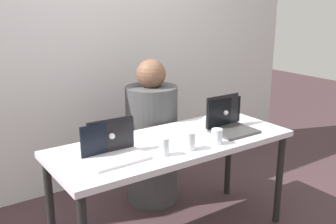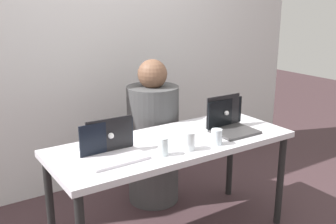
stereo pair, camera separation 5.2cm
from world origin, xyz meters
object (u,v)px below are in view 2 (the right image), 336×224
Objects in this scene: laptop_front_left at (113,151)px; laptop_back_right at (218,119)px; laptop_back_left at (105,142)px; laptop_front_right at (230,124)px; water_glass_left at (163,148)px; water_glass_right at (217,138)px; water_glass_center at (189,142)px; person_at_center at (153,140)px.

laptop_back_right is (0.91, 0.14, 0.00)m from laptop_front_left.
laptop_front_right reaches higher than laptop_back_left.
water_glass_left is at bearing -26.59° from laptop_front_left.
water_glass_center reaches higher than water_glass_right.
laptop_back_left is 0.37m from water_glass_left.
laptop_front_right is (0.89, -0.15, 0.00)m from laptop_back_left.
laptop_back_right is at bearing 115.74° from person_at_center.
water_glass_right is (-0.26, -0.30, -0.00)m from laptop_back_right.
laptop_front_left is at bearing 155.04° from water_glass_left.
water_glass_center is at bearing 70.90° from person_at_center.
laptop_back_left reaches higher than laptop_front_left.
water_glass_left is (-0.65, -0.26, 0.00)m from laptop_back_right.
laptop_front_right reaches higher than laptop_back_right.
water_glass_right is (0.64, -0.30, -0.01)m from laptop_back_left.
water_glass_left is at bearing 58.49° from person_at_center.
water_glass_right is 0.87× the size of water_glass_center.
laptop_front_left is at bearing 38.90° from person_at_center.
person_at_center is at bearing -142.06° from laptop_back_left.
laptop_front_right is 0.65m from water_glass_left.
laptop_back_right is 0.90m from laptop_back_left.
laptop_front_right is 2.68× the size of water_glass_left.
person_at_center is 3.41× the size of laptop_back_right.
laptop_back_left is 0.70m from water_glass_right.
water_glass_center is at bearing 25.68° from laptop_back_right.
water_glass_center is (-0.47, -0.27, 0.00)m from laptop_back_right.
water_glass_right is at bearing -148.84° from laptop_front_right.
water_glass_center is at bearing -164.02° from laptop_front_right.
laptop_front_left is at bearing 179.76° from laptop_front_right.
laptop_front_right is at bearing -2.22° from laptop_front_left.
person_at_center is 0.60m from laptop_back_right.
laptop_front_left is 1.19× the size of laptop_back_left.
water_glass_left is (0.25, -0.27, -0.00)m from laptop_back_left.
laptop_front_left is 3.54× the size of water_glass_right.
laptop_front_right is 2.94× the size of water_glass_right.
water_glass_left reaches higher than water_glass_right.
laptop_front_left is 0.92m from laptop_back_right.
laptop_front_right reaches higher than water_glass_right.
water_glass_right is at bearing -15.29° from laptop_front_left.
water_glass_left is at bearing -169.36° from laptop_front_right.
water_glass_left is (-0.39, 0.03, 0.00)m from water_glass_right.
laptop_front_right is at bearing 81.57° from laptop_back_right.
person_at_center reaches higher than laptop_back_right.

